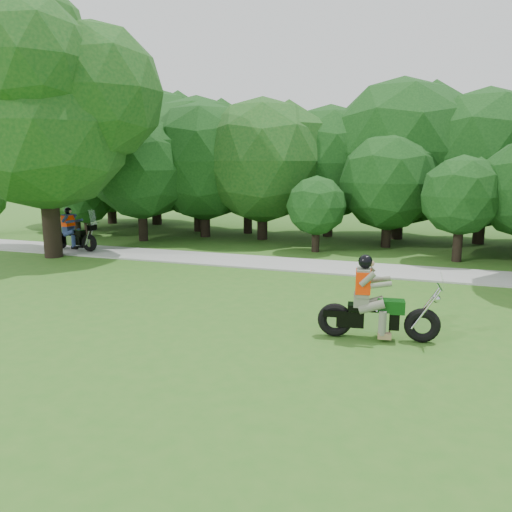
# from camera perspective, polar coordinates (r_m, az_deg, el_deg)

# --- Properties ---
(ground) EXTENTS (100.00, 100.00, 0.00)m
(ground) POSITION_cam_1_polar(r_m,az_deg,el_deg) (10.26, -0.65, -10.17)
(ground) COLOR #2F661D
(ground) RESTS_ON ground
(walkway) EXTENTS (60.00, 2.20, 0.06)m
(walkway) POSITION_cam_1_polar(r_m,az_deg,el_deg) (17.70, 8.12, -1.23)
(walkway) COLOR gray
(walkway) RESTS_ON ground
(tree_line) EXTENTS (40.42, 11.74, 7.83)m
(tree_line) POSITION_cam_1_polar(r_m,az_deg,el_deg) (24.14, 10.77, 10.56)
(tree_line) COLOR black
(tree_line) RESTS_ON ground
(big_tree_west) EXTENTS (8.64, 6.56, 9.96)m
(big_tree_west) POSITION_cam_1_polar(r_m,az_deg,el_deg) (21.12, -22.65, 15.62)
(big_tree_west) COLOR black
(big_tree_west) RESTS_ON ground
(chopper_motorcycle) EXTENTS (2.51, 0.78, 1.79)m
(chopper_motorcycle) POSITION_cam_1_polar(r_m,az_deg,el_deg) (10.68, 13.16, -5.86)
(chopper_motorcycle) COLOR black
(chopper_motorcycle) RESTS_ON ground
(touring_motorcycle) EXTENTS (2.32, 0.83, 1.77)m
(touring_motorcycle) POSITION_cam_1_polar(r_m,az_deg,el_deg) (21.99, -20.32, 2.31)
(touring_motorcycle) COLOR black
(touring_motorcycle) RESTS_ON walkway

